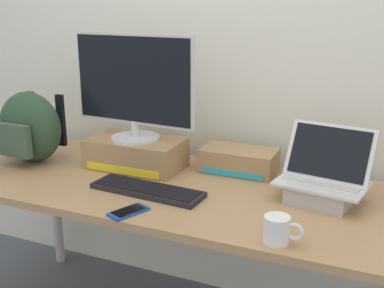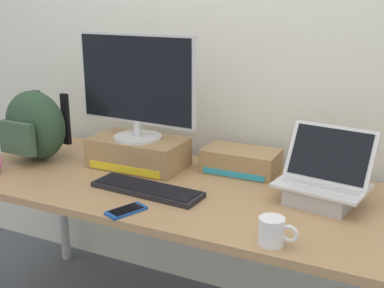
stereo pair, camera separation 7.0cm
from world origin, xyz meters
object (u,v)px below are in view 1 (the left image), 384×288
Objects in this scene: desktop_monitor at (133,86)px; external_keyboard at (147,190)px; open_laptop at (322,185)px; messenger_backpack at (30,127)px; toner_box_yellow at (136,153)px; cell_phone at (128,212)px; toner_box_cyan at (239,160)px; coffee_mug at (278,230)px.

desktop_monitor is 1.26× the size of external_keyboard.
open_laptop is (0.82, -0.05, -0.30)m from desktop_monitor.
desktop_monitor is at bearing 15.89° from messenger_backpack.
toner_box_yellow is 0.72× the size of desktop_monitor.
toner_box_yellow reaches higher than cell_phone.
toner_box_cyan reaches higher than external_keyboard.
toner_box_yellow is at bearing 88.71° from desktop_monitor.
toner_box_yellow is 0.91× the size of external_keyboard.
coffee_mug is (0.75, -0.44, -0.02)m from toner_box_yellow.
desktop_monitor is (-0.00, -0.00, 0.30)m from toner_box_yellow.
desktop_monitor is 0.47m from external_keyboard.
external_keyboard is 2.92× the size of cell_phone.
toner_box_yellow is at bearing -174.11° from open_laptop.
cell_phone is at bearing -110.90° from toner_box_cyan.
messenger_backpack is at bearing 178.60° from cell_phone.
external_keyboard is (0.19, -0.24, -0.35)m from desktop_monitor.
external_keyboard is at bearing -123.41° from toner_box_cyan.
toner_box_yellow is 0.31m from external_keyboard.
cell_phone is at bearing -137.78° from open_laptop.
cell_phone is (0.22, -0.44, -0.06)m from toner_box_yellow.
messenger_backpack is at bearing 165.55° from coffee_mug.
desktop_monitor is at bearing 139.64° from cell_phone.
coffee_mug is at bearing -15.57° from external_keyboard.
open_laptop is 0.42m from toner_box_cyan.
toner_box_yellow is 0.50m from messenger_backpack.
toner_box_cyan is (0.44, 0.13, -0.31)m from desktop_monitor.
toner_box_cyan is at bearing 118.79° from coffee_mug.
cell_phone is (0.70, -0.31, -0.15)m from messenger_backpack.
open_laptop is (0.82, -0.05, -0.01)m from toner_box_yellow.
open_laptop is 1.30m from messenger_backpack.
messenger_backpack is 0.78m from cell_phone.
toner_box_cyan is at bearing 17.10° from messenger_backpack.
messenger_backpack is 1.27m from coffee_mug.
open_laptop is at bearing 79.91° from coffee_mug.
messenger_backpack is (-0.48, -0.12, -0.20)m from desktop_monitor.
open_laptop is 2.21× the size of cell_phone.
toner_box_yellow reaches higher than external_keyboard.
open_laptop reaches higher than cell_phone.
toner_box_yellow is 1.30× the size of toner_box_cyan.
external_keyboard is 0.19m from cell_phone.
toner_box_yellow reaches higher than coffee_mug.
cell_phone is at bearing -59.60° from desktop_monitor.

